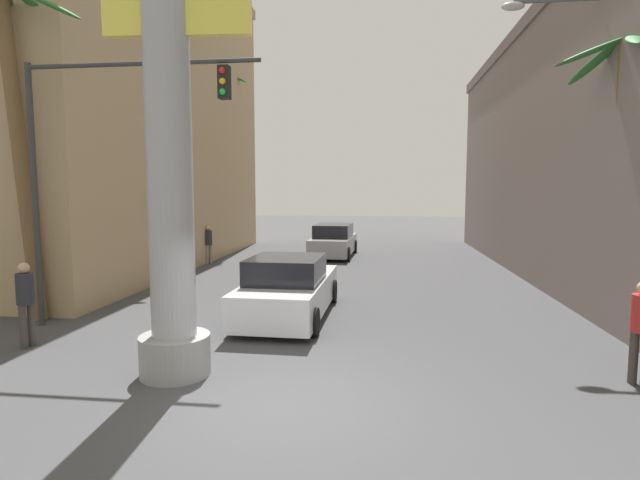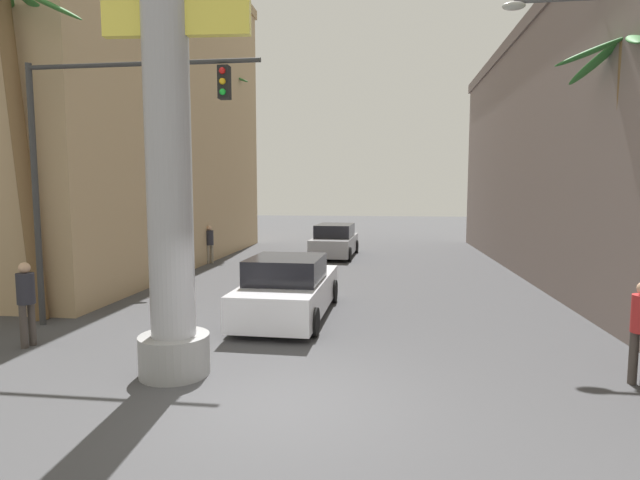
% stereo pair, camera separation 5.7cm
% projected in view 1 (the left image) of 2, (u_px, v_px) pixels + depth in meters
% --- Properties ---
extents(ground_plane, '(90.31, 90.31, 0.00)m').
position_uv_depth(ground_plane, '(341.00, 282.00, 17.39)').
color(ground_plane, '#424244').
extents(building_left, '(9.01, 18.44, 13.59)m').
position_uv_depth(building_left, '(100.00, 105.00, 21.19)').
color(building_left, tan).
rests_on(building_left, ground).
extents(neon_sign_pole, '(2.75, 1.21, 11.21)m').
position_uv_depth(neon_sign_pole, '(167.00, 73.00, 8.15)').
color(neon_sign_pole, '#9E9EA3').
rests_on(neon_sign_pole, ground).
extents(street_lamp, '(2.45, 0.28, 7.89)m').
position_uv_depth(street_lamp, '(583.00, 128.00, 12.19)').
color(street_lamp, '#59595E').
rests_on(street_lamp, ground).
extents(traffic_light_mast, '(5.46, 0.32, 6.05)m').
position_uv_depth(traffic_light_mast, '(100.00, 141.00, 11.22)').
color(traffic_light_mast, '#333333').
rests_on(traffic_light_mast, ground).
extents(car_lead, '(2.10, 4.88, 1.56)m').
position_uv_depth(car_lead, '(289.00, 289.00, 12.56)').
color(car_lead, black).
rests_on(car_lead, ground).
extents(car_far, '(2.10, 4.68, 1.56)m').
position_uv_depth(car_far, '(334.00, 241.00, 24.13)').
color(car_far, black).
rests_on(car_far, ground).
extents(palm_tree_near_left, '(3.29, 3.30, 7.86)m').
position_uv_depth(palm_tree_near_left, '(19.00, 117.00, 11.71)').
color(palm_tree_near_left, brown).
rests_on(palm_tree_near_left, ground).
extents(palm_tree_near_right, '(3.07, 2.90, 6.59)m').
position_uv_depth(palm_tree_near_right, '(624.00, 143.00, 10.98)').
color(palm_tree_near_right, brown).
rests_on(palm_tree_near_right, ground).
extents(palm_tree_mid_left, '(3.03, 3.01, 6.48)m').
position_uv_depth(palm_tree_mid_left, '(148.00, 166.00, 17.80)').
color(palm_tree_mid_left, brown).
rests_on(palm_tree_mid_left, ground).
extents(palm_tree_far_left, '(2.42, 2.50, 9.34)m').
position_uv_depth(palm_tree_far_left, '(225.00, 141.00, 26.35)').
color(palm_tree_far_left, brown).
rests_on(palm_tree_far_left, ground).
extents(pedestrian_far_left, '(0.48, 0.48, 1.67)m').
position_uv_depth(pedestrian_far_left, '(208.00, 241.00, 21.65)').
color(pedestrian_far_left, gray).
rests_on(pedestrian_far_left, ground).
extents(pedestrian_curb_left, '(0.40, 0.40, 1.74)m').
position_uv_depth(pedestrian_curb_left, '(26.00, 298.00, 10.06)').
color(pedestrian_curb_left, '#3F3833').
rests_on(pedestrian_curb_left, ground).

